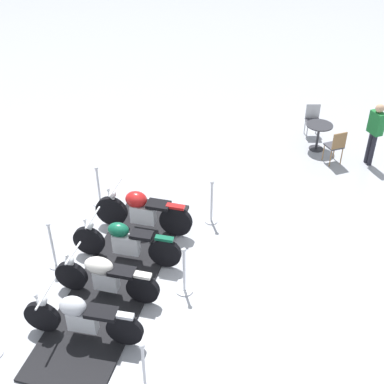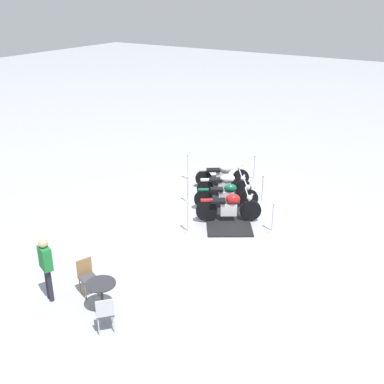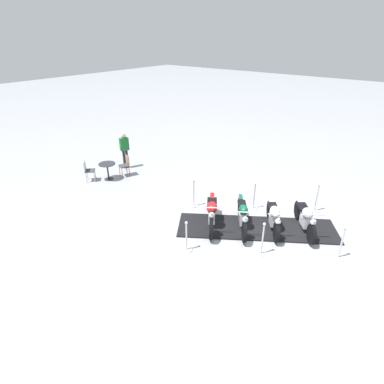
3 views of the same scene
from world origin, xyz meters
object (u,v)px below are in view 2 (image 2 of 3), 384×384
Objects in this scene: stanchion_right_front at (272,223)px; cafe_chair_across_table at (87,275)px; stanchion_left_front at (188,220)px; stanchion_left_mid at (188,194)px; motorcycle_cream at (225,184)px; motorcycle_chrome at (223,174)px; cafe_table at (101,290)px; cafe_chair_near_table at (105,312)px; stanchion_left_rear at (188,171)px; motorcycle_maroon at (230,207)px; motorcycle_forest at (227,195)px; stanchion_right_rear at (254,172)px; bystander_person at (46,264)px; stanchion_right_mid at (262,193)px.

stanchion_right_front is 1.06× the size of cafe_chair_across_table.
stanchion_left_front reaches higher than stanchion_left_mid.
motorcycle_chrome is (0.55, -0.85, 0.01)m from motorcycle_cream.
stanchion_right_front is at bearing -107.15° from cafe_table.
stanchion_left_mid is 1.41× the size of cafe_table.
cafe_table is (1.83, 5.92, 0.26)m from stanchion_right_front.
stanchion_left_mid reaches higher than cafe_chair_near_table.
stanchion_left_front is at bearing -84.49° from cafe_table.
motorcycle_maroon is at bearing 143.35° from stanchion_left_rear.
stanchion_left_front reaches higher than cafe_chair_near_table.
stanchion_left_rear is (1.54, 0.16, -0.12)m from motorcycle_chrome.
stanchion_left_mid is (1.21, -1.86, -0.07)m from stanchion_left_front.
stanchion_left_front is 0.99× the size of stanchion_left_rear.
motorcycle_forest is 1.72× the size of stanchion_left_rear.
stanchion_right_rear is 1.13× the size of cafe_chair_across_table.
stanchion_left_mid is at bearing 23.44° from bystander_person.
cafe_chair_across_table is at bearing 10.37° from cafe_chair_near_table.
cafe_chair_across_table is 0.56× the size of bystander_person.
bystander_person reaches higher than stanchion_left_front.
stanchion_right_rear is (0.39, -3.00, -0.18)m from motorcycle_forest.
stanchion_left_rear is at bearing 33.12° from stanchion_right_rear.
stanchion_left_front is 2.22m from stanchion_left_mid.
stanchion_right_mid is at bearing 7.51° from bystander_person.
motorcycle_forest is at bearing 88.87° from motorcycle_maroon.
motorcycle_chrome is 8.06m from cafe_chair_across_table.
stanchion_right_rear is at bearing -56.88° from stanchion_right_mid.
stanchion_right_rear is at bearing 69.77° from motorcycle_maroon.
cafe_chair_across_table is (0.00, 7.19, 0.05)m from motorcycle_cream.
cafe_table is 1.51m from bystander_person.
cafe_table is at bearing -127.28° from motorcycle_maroon.
cafe_table is at bearing -117.98° from motorcycle_chrome.
motorcycle_chrome reaches higher than cafe_table.
bystander_person is at bearing -134.48° from motorcycle_forest.
cafe_chair_near_table is (-0.61, 0.55, -0.02)m from cafe_table.
bystander_person reaches higher than motorcycle_forest.
motorcycle_chrome is at bearing -81.03° from cafe_table.
motorcycle_chrome is at bearing 88.95° from motorcycle_cream.
motorcycle_cream is 1.82× the size of cafe_chair_across_table.
stanchion_right_rear is (-0.72, -1.31, -0.18)m from motorcycle_chrome.
cafe_chair_across_table is (0.56, 6.35, 0.04)m from motorcycle_forest.
motorcycle_chrome is 8.44m from cafe_table.
cafe_chair_across_table is at bearing -130.02° from motorcycle_forest.
stanchion_left_front reaches higher than cafe_chair_across_table.
motorcycle_chrome is 1.59× the size of stanchion_right_mid.
cafe_chair_near_table is 0.97× the size of cafe_chair_across_table.
stanchion_left_rear is 1.04× the size of stanchion_left_mid.
stanchion_right_front is at bearing -58.65° from cafe_chair_near_table.
stanchion_left_rear is at bearing -25.66° from stanchion_right_front.
stanchion_right_mid is 8.34m from cafe_chair_near_table.
stanchion_left_rear is at bearing -26.31° from cafe_chair_near_table.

